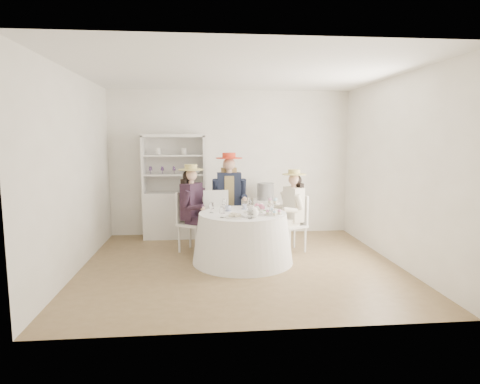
{
  "coord_description": "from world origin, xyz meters",
  "views": [
    {
      "loc": [
        -0.53,
        -5.57,
        1.81
      ],
      "look_at": [
        0.0,
        0.1,
        1.05
      ],
      "focal_mm": 30.0,
      "sensor_mm": 36.0,
      "label": 1
    }
  ],
  "objects": [
    {
      "name": "sandwich_plate",
      "position": [
        -0.1,
        -0.17,
        0.75
      ],
      "size": [
        0.27,
        0.27,
        0.06
      ],
      "rotation": [
        0.0,
        0.0,
        0.23
      ],
      "color": "white",
      "rests_on": "tea_table"
    },
    {
      "name": "guest_mid",
      "position": [
        -0.09,
        1.12,
        0.89
      ],
      "size": [
        0.57,
        0.59,
        1.57
      ],
      "rotation": [
        0.0,
        0.0,
        -0.03
      ],
      "color": "silver",
      "rests_on": "ground"
    },
    {
      "name": "teacup_b",
      "position": [
        0.1,
        0.45,
        0.77
      ],
      "size": [
        0.08,
        0.08,
        0.07
      ],
      "primitive_type": "imported",
      "rotation": [
        0.0,
        0.0,
        -0.06
      ],
      "color": "white",
      "rests_on": "tea_table"
    },
    {
      "name": "ground",
      "position": [
        0.0,
        0.0,
        0.0
      ],
      "size": [
        4.5,
        4.5,
        0.0
      ],
      "primitive_type": "plane",
      "color": "brown",
      "rests_on": "ground"
    },
    {
      "name": "cupcake_stand",
      "position": [
        0.46,
        -0.05,
        0.82
      ],
      "size": [
        0.25,
        0.25,
        0.24
      ],
      "rotation": [
        0.0,
        0.0,
        -0.41
      ],
      "color": "white",
      "rests_on": "tea_table"
    },
    {
      "name": "ceiling",
      "position": [
        0.0,
        0.0,
        2.7
      ],
      "size": [
        4.5,
        4.5,
        0.0
      ],
      "primitive_type": "plane",
      "rotation": [
        3.14,
        0.0,
        0.0
      ],
      "color": "white",
      "rests_on": "wall_back"
    },
    {
      "name": "guest_right",
      "position": [
        0.89,
        0.63,
        0.75
      ],
      "size": [
        0.55,
        0.5,
        1.32
      ],
      "rotation": [
        0.0,
        0.0,
        -1.18
      ],
      "color": "silver",
      "rests_on": "ground"
    },
    {
      "name": "stemware_set",
      "position": [
        0.05,
        0.16,
        0.81
      ],
      "size": [
        0.96,
        0.97,
        0.15
      ],
      "color": "white",
      "rests_on": "tea_table"
    },
    {
      "name": "side_table",
      "position": [
        0.62,
        1.64,
        0.35
      ],
      "size": [
        0.49,
        0.49,
        0.69
      ],
      "primitive_type": "cube",
      "rotation": [
        0.0,
        0.0,
        -0.11
      ],
      "color": "silver",
      "rests_on": "ground"
    },
    {
      "name": "hutch",
      "position": [
        -1.04,
        1.77,
        0.67
      ],
      "size": [
        1.25,
        0.75,
        1.89
      ],
      "rotation": [
        0.0,
        0.0,
        0.31
      ],
      "color": "silver",
      "rests_on": "ground"
    },
    {
      "name": "teacup_c",
      "position": [
        0.26,
        0.33,
        0.76
      ],
      "size": [
        0.09,
        0.09,
        0.06
      ],
      "primitive_type": "imported",
      "rotation": [
        0.0,
        0.0,
        -0.28
      ],
      "color": "white",
      "rests_on": "tea_table"
    },
    {
      "name": "wall_left",
      "position": [
        -2.25,
        0.0,
        1.35
      ],
      "size": [
        0.0,
        4.5,
        4.5
      ],
      "primitive_type": "plane",
      "rotation": [
        1.57,
        0.0,
        1.57
      ],
      "color": "silver",
      "rests_on": "ground"
    },
    {
      "name": "wall_front",
      "position": [
        0.0,
        -2.0,
        1.35
      ],
      "size": [
        4.5,
        0.0,
        4.5
      ],
      "primitive_type": "plane",
      "rotation": [
        -1.57,
        0.0,
        0.0
      ],
      "color": "silver",
      "rests_on": "ground"
    },
    {
      "name": "flower_bowl",
      "position": [
        0.27,
        0.18,
        0.76
      ],
      "size": [
        0.25,
        0.25,
        0.05
      ],
      "primitive_type": "imported",
      "rotation": [
        0.0,
        0.0,
        -0.16
      ],
      "color": "white",
      "rests_on": "tea_table"
    },
    {
      "name": "flower_arrangement",
      "position": [
        0.25,
        0.05,
        0.82
      ],
      "size": [
        0.18,
        0.19,
        0.07
      ],
      "rotation": [
        0.0,
        0.0,
        0.09
      ],
      "color": "pink",
      "rests_on": "tea_table"
    },
    {
      "name": "wall_back",
      "position": [
        0.0,
        2.0,
        1.35
      ],
      "size": [
        4.5,
        0.0,
        4.5
      ],
      "primitive_type": "plane",
      "rotation": [
        1.57,
        0.0,
        0.0
      ],
      "color": "silver",
      "rests_on": "ground"
    },
    {
      "name": "guest_left",
      "position": [
        -0.69,
        0.78,
        0.79
      ],
      "size": [
        0.6,
        0.56,
        1.4
      ],
      "rotation": [
        0.0,
        0.0,
        1.02
      ],
      "color": "silver",
      "rests_on": "ground"
    },
    {
      "name": "spare_chair",
      "position": [
        -0.33,
        0.79,
        0.54
      ],
      "size": [
        0.43,
        0.43,
        1.0
      ],
      "rotation": [
        0.0,
        0.0,
        3.18
      ],
      "color": "silver",
      "rests_on": "ground"
    },
    {
      "name": "teacup_a",
      "position": [
        -0.16,
        0.32,
        0.77
      ],
      "size": [
        0.1,
        0.1,
        0.07
      ],
      "primitive_type": "imported",
      "rotation": [
        0.0,
        0.0,
        0.09
      ],
      "color": "white",
      "rests_on": "tea_table"
    },
    {
      "name": "tea_table",
      "position": [
        0.05,
        0.16,
        0.36
      ],
      "size": [
        1.48,
        1.48,
        0.73
      ],
      "rotation": [
        0.0,
        0.0,
        0.32
      ],
      "color": "white",
      "rests_on": "ground"
    },
    {
      "name": "wall_right",
      "position": [
        2.25,
        0.0,
        1.35
      ],
      "size": [
        0.0,
        4.5,
        4.5
      ],
      "primitive_type": "plane",
      "rotation": [
        1.57,
        0.0,
        -1.57
      ],
      "color": "silver",
      "rests_on": "ground"
    },
    {
      "name": "hatbox",
      "position": [
        0.62,
        1.64,
        0.84
      ],
      "size": [
        0.33,
        0.33,
        0.31
      ],
      "primitive_type": "cylinder",
      "rotation": [
        0.0,
        0.0,
        -0.06
      ],
      "color": "black",
      "rests_on": "side_table"
    },
    {
      "name": "table_teapot",
      "position": [
        0.15,
        -0.19,
        0.81
      ],
      "size": [
        0.23,
        0.16,
        0.17
      ],
      "rotation": [
        0.0,
        0.0,
        -0.39
      ],
      "color": "white",
      "rests_on": "tea_table"
    }
  ]
}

